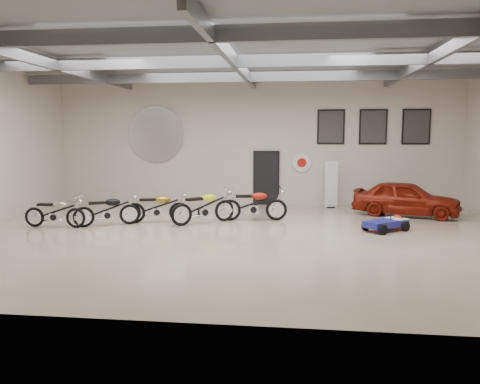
# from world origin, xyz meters

# --- Properties ---
(floor) EXTENTS (16.00, 12.00, 0.01)m
(floor) POSITION_xyz_m (0.00, 0.00, 0.00)
(floor) COLOR #C7B198
(floor) RESTS_ON ground
(ceiling) EXTENTS (16.00, 12.00, 0.01)m
(ceiling) POSITION_xyz_m (0.00, 0.00, 5.00)
(ceiling) COLOR gray
(ceiling) RESTS_ON back_wall
(back_wall) EXTENTS (16.00, 0.02, 5.00)m
(back_wall) POSITION_xyz_m (0.00, 6.00, 2.50)
(back_wall) COLOR beige
(back_wall) RESTS_ON floor
(ceiling_beams) EXTENTS (15.80, 11.80, 0.32)m
(ceiling_beams) POSITION_xyz_m (0.00, 0.00, 4.75)
(ceiling_beams) COLOR slate
(ceiling_beams) RESTS_ON ceiling
(door) EXTENTS (0.92, 0.08, 2.10)m
(door) POSITION_xyz_m (0.50, 5.95, 1.05)
(door) COLOR black
(door) RESTS_ON back_wall
(logo_plaque) EXTENTS (2.30, 0.06, 1.16)m
(logo_plaque) POSITION_xyz_m (-4.00, 5.95, 2.80)
(logo_plaque) COLOR silver
(logo_plaque) RESTS_ON back_wall
(poster_left) EXTENTS (1.05, 0.08, 1.35)m
(poster_left) POSITION_xyz_m (3.00, 5.96, 3.10)
(poster_left) COLOR black
(poster_left) RESTS_ON back_wall
(poster_mid) EXTENTS (1.05, 0.08, 1.35)m
(poster_mid) POSITION_xyz_m (4.60, 5.96, 3.10)
(poster_mid) COLOR black
(poster_mid) RESTS_ON back_wall
(poster_right) EXTENTS (1.05, 0.08, 1.35)m
(poster_right) POSITION_xyz_m (6.20, 5.96, 3.10)
(poster_right) COLOR black
(poster_right) RESTS_ON back_wall
(oil_sign) EXTENTS (0.72, 0.10, 0.72)m
(oil_sign) POSITION_xyz_m (1.90, 5.95, 1.70)
(oil_sign) COLOR white
(oil_sign) RESTS_ON back_wall
(banner_stand) EXTENTS (0.52, 0.27, 1.83)m
(banner_stand) POSITION_xyz_m (3.03, 5.50, 0.91)
(banner_stand) COLOR white
(banner_stand) RESTS_ON floor
(motorcycle_silver) EXTENTS (1.89, 0.61, 0.98)m
(motorcycle_silver) POSITION_xyz_m (-5.61, 0.61, 0.49)
(motorcycle_silver) COLOR silver
(motorcycle_silver) RESTS_ON floor
(motorcycle_black) EXTENTS (2.03, 1.44, 1.02)m
(motorcycle_black) POSITION_xyz_m (-4.13, 1.04, 0.51)
(motorcycle_black) COLOR silver
(motorcycle_black) RESTS_ON floor
(motorcycle_gold) EXTENTS (2.09, 1.00, 1.04)m
(motorcycle_gold) POSITION_xyz_m (-2.74, 1.72, 0.52)
(motorcycle_gold) COLOR silver
(motorcycle_gold) RESTS_ON floor
(motorcycle_yellow) EXTENTS (2.13, 1.85, 1.13)m
(motorcycle_yellow) POSITION_xyz_m (-1.23, 1.74, 0.56)
(motorcycle_yellow) COLOR silver
(motorcycle_yellow) RESTS_ON floor
(motorcycle_red) EXTENTS (2.25, 0.98, 1.13)m
(motorcycle_red) POSITION_xyz_m (0.29, 2.45, 0.56)
(motorcycle_red) COLOR silver
(motorcycle_red) RESTS_ON floor
(go_kart) EXTENTS (1.78, 1.62, 0.60)m
(go_kart) POSITION_xyz_m (4.42, 1.33, 0.30)
(go_kart) COLOR navy
(go_kart) RESTS_ON floor
(vintage_car) EXTENTS (2.45, 3.84, 1.22)m
(vintage_car) POSITION_xyz_m (5.49, 4.00, 0.61)
(vintage_car) COLOR maroon
(vintage_car) RESTS_ON floor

